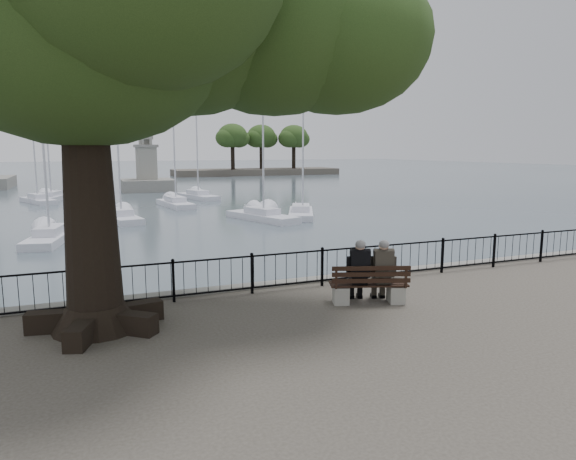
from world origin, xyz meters
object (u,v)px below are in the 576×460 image
person_left (359,273)px  lion_monument (147,172)px  bench (369,290)px  person_right (382,273)px  tree (128,3)px

person_left → lion_monument: size_ratio=0.19×
bench → lion_monument: lion_monument is taller
person_right → lion_monument: bearing=89.6°
person_right → tree: tree is taller
bench → lion_monument: bearing=89.2°
bench → person_right: size_ratio=1.25×
bench → person_right: (0.35, -0.01, 0.37)m
person_left → person_right: same height
person_right → lion_monument: 49.33m
person_left → tree: tree is taller
bench → tree: tree is taller
person_left → lion_monument: 49.15m
person_left → tree: (-5.02, 0.54, 5.82)m
person_left → bench: bearing=-43.6°
bench → person_left: size_ratio=1.25×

